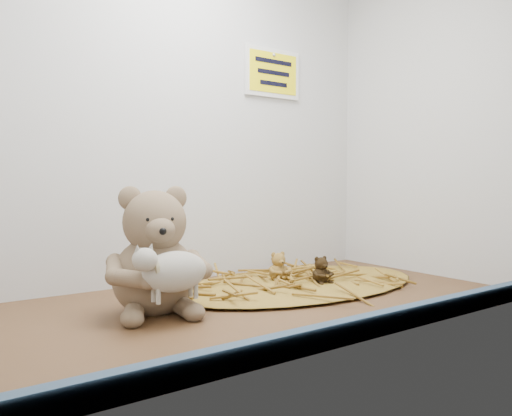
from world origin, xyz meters
TOP-DOWN VIEW (x-y plane):
  - alcove_shell at (0.00, 9.00)cm, footprint 120.40×60.20cm
  - front_rail at (0.00, -28.80)cm, footprint 119.28×2.20cm
  - straw_bed at (21.78, 7.79)cm, footprint 66.00×38.32cm
  - main_teddy at (-16.38, 4.86)cm, footprint 23.50×24.31cm
  - toy_lamb at (-16.38, -3.75)cm, footprint 15.57×9.50cm
  - mini_teddy_tan at (18.79, 12.10)cm, footprint 6.47×6.72cm
  - mini_teddy_brown at (24.78, 3.48)cm, footprint 5.68×5.94cm
  - wall_sign at (30.00, 29.40)cm, footprint 16.00×1.20cm

SIDE VIEW (x-z plane):
  - straw_bed at x=21.78cm, z-range 0.00..1.28cm
  - front_rail at x=0.00cm, z-range 0.00..3.60cm
  - mini_teddy_brown at x=24.78cm, z-range 1.28..7.67cm
  - mini_teddy_tan at x=18.79cm, z-range 1.28..8.19cm
  - toy_lamb at x=-16.38cm, z-range 4.06..14.12cm
  - main_teddy at x=-16.38cm, z-range 0.00..24.02cm
  - alcove_shell at x=0.00cm, z-range -0.20..90.20cm
  - wall_sign at x=30.00cm, z-range 49.50..60.50cm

